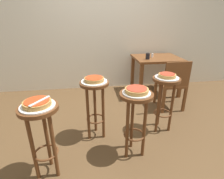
% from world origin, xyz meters
% --- Properties ---
extents(ground_plane, '(6.00, 6.00, 0.00)m').
position_xyz_m(ground_plane, '(0.00, 0.00, 0.00)').
color(ground_plane, brown).
extents(back_wall, '(6.00, 0.10, 3.00)m').
position_xyz_m(back_wall, '(0.00, 1.65, 1.50)').
color(back_wall, silver).
rests_on(back_wall, ground_plane).
extents(stool_foreground, '(0.35, 0.35, 0.76)m').
position_xyz_m(stool_foreground, '(-0.83, -0.67, 0.55)').
color(stool_foreground, '#5B3319').
rests_on(stool_foreground, ground_plane).
extents(serving_plate_foreground, '(0.30, 0.30, 0.01)m').
position_xyz_m(serving_plate_foreground, '(-0.83, -0.67, 0.77)').
color(serving_plate_foreground, white).
rests_on(serving_plate_foreground, stool_foreground).
extents(pizza_foreground, '(0.24, 0.24, 0.05)m').
position_xyz_m(pizza_foreground, '(-0.83, -0.67, 0.79)').
color(pizza_foreground, '#B78442').
rests_on(pizza_foreground, serving_plate_foreground).
extents(stool_middle, '(0.35, 0.35, 0.76)m').
position_xyz_m(stool_middle, '(0.09, -0.52, 0.55)').
color(stool_middle, '#5B3319').
rests_on(stool_middle, ground_plane).
extents(serving_plate_middle, '(0.29, 0.29, 0.01)m').
position_xyz_m(serving_plate_middle, '(0.09, -0.52, 0.77)').
color(serving_plate_middle, silver).
rests_on(serving_plate_middle, stool_middle).
extents(pizza_middle, '(0.24, 0.24, 0.05)m').
position_xyz_m(pizza_middle, '(0.09, -0.52, 0.79)').
color(pizza_middle, tan).
rests_on(pizza_middle, serving_plate_middle).
extents(stool_leftside, '(0.35, 0.35, 0.76)m').
position_xyz_m(stool_leftside, '(-0.31, -0.13, 0.55)').
color(stool_leftside, '#5B3319').
rests_on(stool_leftside, ground_plane).
extents(serving_plate_leftside, '(0.31, 0.31, 0.01)m').
position_xyz_m(serving_plate_leftside, '(-0.31, -0.13, 0.77)').
color(serving_plate_leftside, white).
rests_on(serving_plate_leftside, stool_leftside).
extents(pizza_leftside, '(0.23, 0.23, 0.05)m').
position_xyz_m(pizza_leftside, '(-0.31, -0.13, 0.79)').
color(pizza_leftside, '#B78442').
rests_on(pizza_leftside, serving_plate_leftside).
extents(stool_rear, '(0.35, 0.35, 0.76)m').
position_xyz_m(stool_rear, '(0.60, -0.11, 0.55)').
color(stool_rear, '#5B3319').
rests_on(stool_rear, ground_plane).
extents(serving_plate_rear, '(0.30, 0.30, 0.01)m').
position_xyz_m(serving_plate_rear, '(0.60, -0.11, 0.77)').
color(serving_plate_rear, silver).
rests_on(serving_plate_rear, stool_rear).
extents(pizza_rear, '(0.21, 0.21, 0.05)m').
position_xyz_m(pizza_rear, '(0.60, -0.11, 0.79)').
color(pizza_rear, tan).
rests_on(pizza_rear, serving_plate_rear).
extents(dining_table, '(0.88, 0.72, 0.74)m').
position_xyz_m(dining_table, '(0.97, 1.15, 0.61)').
color(dining_table, brown).
rests_on(dining_table, ground_plane).
extents(cup_near_edge, '(0.08, 0.08, 0.11)m').
position_xyz_m(cup_near_edge, '(0.73, 1.02, 0.79)').
color(cup_near_edge, black).
rests_on(cup_near_edge, dining_table).
extents(condiment_shaker, '(0.04, 0.04, 0.07)m').
position_xyz_m(condiment_shaker, '(0.87, 1.16, 0.77)').
color(condiment_shaker, white).
rests_on(condiment_shaker, dining_table).
extents(wooden_chair, '(0.40, 0.40, 0.85)m').
position_xyz_m(wooden_chair, '(0.98, 0.43, 0.47)').
color(wooden_chair, brown).
rests_on(wooden_chair, ground_plane).
extents(pizza_server_knife, '(0.14, 0.20, 0.01)m').
position_xyz_m(pizza_server_knife, '(-0.80, -0.69, 0.82)').
color(pizza_server_knife, silver).
rests_on(pizza_server_knife, pizza_foreground).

